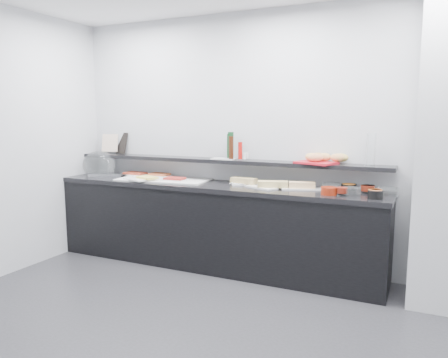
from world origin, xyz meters
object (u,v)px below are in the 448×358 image
at_px(framed_print, 122,143).
at_px(bread_tray, 316,163).
at_px(cloche_base, 107,175).
at_px(carafe, 371,150).
at_px(sandwich_plate_mid, 262,187).
at_px(condiment_tray, 224,159).

relative_size(framed_print, bread_tray, 0.70).
height_order(cloche_base, framed_print, framed_print).
xyz_separation_m(cloche_base, carafe, (2.96, 0.20, 0.38)).
distance_m(sandwich_plate_mid, framed_print, 2.03).
distance_m(cloche_base, condiment_tray, 1.49).
height_order(condiment_tray, bread_tray, bread_tray).
distance_m(framed_print, condiment_tray, 1.48).
bearing_deg(carafe, condiment_tray, -178.12).
bearing_deg(cloche_base, framed_print, 65.94).
bearing_deg(condiment_tray, sandwich_plate_mid, -21.58).
bearing_deg(carafe, cloche_base, -176.12).
xyz_separation_m(condiment_tray, bread_tray, (1.00, -0.01, 0.00)).
height_order(framed_print, carafe, carafe).
bearing_deg(condiment_tray, framed_print, 173.45).
distance_m(cloche_base, sandwich_plate_mid, 1.97).
bearing_deg(framed_print, condiment_tray, 15.21).
bearing_deg(bread_tray, carafe, 26.39).
height_order(cloche_base, condiment_tray, condiment_tray).
bearing_deg(sandwich_plate_mid, carafe, 37.34).
relative_size(sandwich_plate_mid, condiment_tray, 1.28).
xyz_separation_m(sandwich_plate_mid, bread_tray, (0.50, 0.18, 0.25)).
xyz_separation_m(sandwich_plate_mid, condiment_tray, (-0.50, 0.19, 0.25)).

